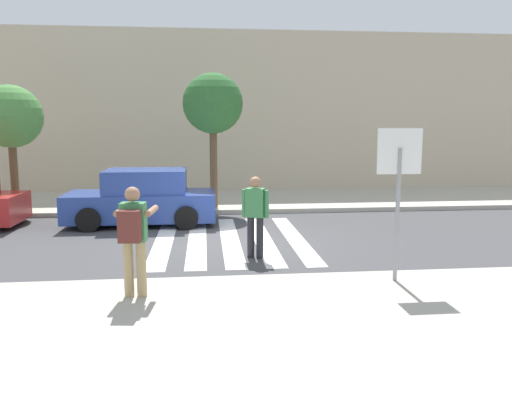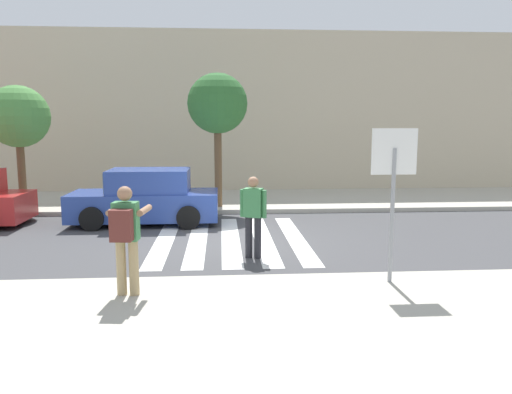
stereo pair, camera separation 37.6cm
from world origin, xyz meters
name	(u,v)px [view 1 (the left image)]	position (x,y,z in m)	size (l,w,h in m)	color
ground_plane	(230,241)	(0.00, 0.00, 0.00)	(120.00, 120.00, 0.00)	#424244
sidewalk_near	(258,357)	(0.00, -6.20, 0.07)	(60.00, 6.00, 0.14)	#B2AD9E
sidewalk_far	(222,201)	(0.00, 6.00, 0.07)	(60.00, 4.80, 0.14)	#B2AD9E
building_facade_far	(218,114)	(0.00, 10.40, 3.24)	(56.00, 4.00, 6.48)	beige
crosswalk_stripe_0	(164,241)	(-1.60, 0.20, 0.00)	(0.44, 5.20, 0.01)	silver
crosswalk_stripe_1	(197,240)	(-0.80, 0.20, 0.00)	(0.44, 5.20, 0.01)	silver
crosswalk_stripe_2	(230,239)	(0.00, 0.20, 0.00)	(0.44, 5.20, 0.01)	silver
crosswalk_stripe_3	(262,238)	(0.80, 0.20, 0.00)	(0.44, 5.20, 0.01)	silver
crosswalk_stripe_4	(294,238)	(1.60, 0.20, 0.00)	(0.44, 5.20, 0.01)	silver
stop_sign	(399,171)	(2.63, -3.75, 2.03)	(0.76, 0.08, 2.60)	gray
photographer_with_backpack	(133,232)	(-1.70, -4.13, 1.17)	(0.64, 0.88, 1.72)	tan
pedestrian_crossing	(255,212)	(0.45, -1.54, 0.97)	(0.55, 0.36, 1.72)	#232328
parked_car_blue	(143,199)	(-2.33, 2.30, 0.73)	(4.10, 1.92, 1.55)	#284293
street_tree_west	(10,117)	(-6.46, 4.28, 3.00)	(1.91, 1.91, 3.85)	brown
street_tree_center	(213,105)	(-0.31, 4.30, 3.41)	(1.91, 1.91, 4.26)	brown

